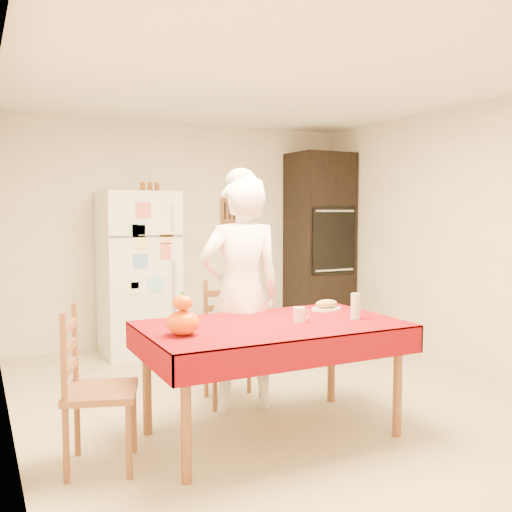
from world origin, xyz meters
TOP-DOWN VIEW (x-y plane):
  - floor at (0.00, 0.00)m, footprint 4.50×4.50m
  - room_shell at (0.00, 0.00)m, footprint 4.02×4.52m
  - refrigerator at (-0.65, 1.88)m, footprint 0.75×0.74m
  - oven_cabinet at (1.63, 1.93)m, footprint 0.70×0.62m
  - dining_table at (-0.44, -0.71)m, footprint 1.70×1.00m
  - chair_far at (-0.39, 0.08)m, footprint 0.48×0.47m
  - chair_left at (-1.62, -0.67)m, footprint 0.51×0.52m
  - seated_woman at (-0.41, -0.17)m, footprint 0.68×0.49m
  - coffee_mug at (-0.27, -0.77)m, footprint 0.08×0.08m
  - pumpkin_lower at (-1.09, -0.80)m, footprint 0.20×0.20m
  - pumpkin_upper at (-1.09, -0.80)m, footprint 0.12×0.12m
  - wine_glass at (0.14, -0.84)m, footprint 0.07×0.07m
  - bread_plate at (0.15, -0.47)m, footprint 0.24×0.24m
  - bread_loaf at (0.15, -0.47)m, footprint 0.18×0.10m
  - spice_jar_left at (-0.58, 1.93)m, footprint 0.05×0.05m
  - spice_jar_mid at (-0.50, 1.93)m, footprint 0.05×0.05m
  - spice_jar_right at (-0.42, 1.93)m, footprint 0.05×0.05m

SIDE VIEW (x-z plane):
  - floor at x=0.00m, z-range 0.00..0.00m
  - chair_far at x=-0.39m, z-range 0.03..0.98m
  - chair_left at x=-1.62m, z-range 0.03..0.98m
  - dining_table at x=-0.44m, z-range 0.31..1.07m
  - bread_plate at x=0.15m, z-range 0.76..0.78m
  - bread_loaf at x=0.15m, z-range 0.78..0.84m
  - coffee_mug at x=-0.27m, z-range 0.76..0.86m
  - pumpkin_lower at x=-1.09m, z-range 0.76..0.91m
  - wine_glass at x=0.14m, z-range 0.76..0.94m
  - refrigerator at x=-0.65m, z-range 0.00..1.70m
  - seated_woman at x=-0.41m, z-range 0.00..1.76m
  - pumpkin_upper at x=-1.09m, z-range 0.91..1.00m
  - oven_cabinet at x=1.63m, z-range 0.00..2.20m
  - room_shell at x=0.00m, z-range 0.37..2.88m
  - spice_jar_left at x=-0.58m, z-range 1.70..1.80m
  - spice_jar_mid at x=-0.50m, z-range 1.70..1.80m
  - spice_jar_right at x=-0.42m, z-range 1.70..1.80m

